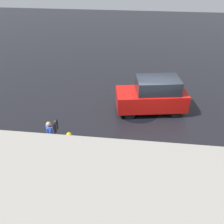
# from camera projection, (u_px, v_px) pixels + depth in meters

# --- Properties ---
(ground_plane) EXTENTS (60.00, 60.00, 0.00)m
(ground_plane) POSITION_uv_depth(u_px,v_px,m) (155.00, 120.00, 13.75)
(ground_plane) COLOR black
(kerb_strip) EXTENTS (24.00, 3.20, 0.04)m
(kerb_strip) POSITION_uv_depth(u_px,v_px,m) (158.00, 178.00, 10.24)
(kerb_strip) COLOR slate
(kerb_strip) RESTS_ON ground
(moving_hatchback) EXTENTS (4.14, 2.35, 2.06)m
(moving_hatchback) POSITION_uv_depth(u_px,v_px,m) (153.00, 95.00, 14.00)
(moving_hatchback) COLOR red
(moving_hatchback) RESTS_ON ground
(fire_hydrant) EXTENTS (0.42, 0.31, 0.80)m
(fire_hydrant) POSITION_uv_depth(u_px,v_px,m) (70.00, 140.00, 11.72)
(fire_hydrant) COLOR gold
(fire_hydrant) RESTS_ON ground
(pedestrian) EXTENTS (0.38, 0.51, 1.62)m
(pedestrian) POSITION_uv_depth(u_px,v_px,m) (50.00, 134.00, 11.16)
(pedestrian) COLOR blue
(pedestrian) RESTS_ON ground
(metal_railing) EXTENTS (10.66, 0.04, 1.05)m
(metal_railing) POSITION_uv_depth(u_px,v_px,m) (181.00, 195.00, 8.63)
(metal_railing) COLOR #B7BABF
(metal_railing) RESTS_ON ground
(sign_post) EXTENTS (0.07, 0.44, 2.40)m
(sign_post) POSITION_uv_depth(u_px,v_px,m) (57.00, 138.00, 9.94)
(sign_post) COLOR #4C4C51
(sign_post) RESTS_ON ground
(puddle_patch) EXTENTS (2.42, 2.42, 0.01)m
(puddle_patch) POSITION_uv_depth(u_px,v_px,m) (138.00, 111.00, 14.49)
(puddle_patch) COLOR black
(puddle_patch) RESTS_ON ground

